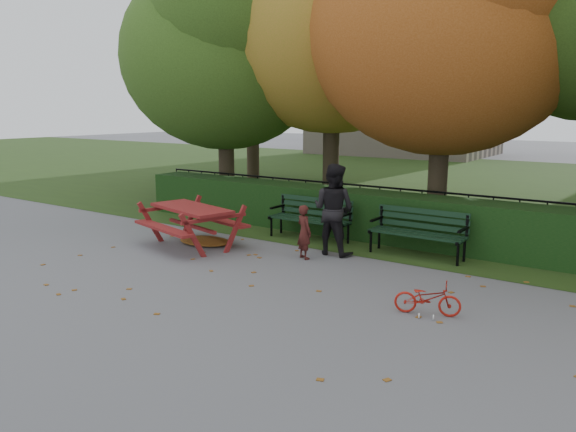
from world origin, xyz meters
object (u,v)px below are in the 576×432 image
Objects in this scene: tree_f at (255,18)px; bench_left at (311,215)px; picnic_table at (191,216)px; bench_right at (419,229)px; child at (304,232)px; bicycle at (428,298)px; tree_a at (227,40)px; adult at (333,209)px; tree_b at (340,0)px; tree_c at (458,7)px.

tree_f is 5.10× the size of bench_left.
picnic_table is (4.23, -7.48, -5.06)m from tree_f.
child is (-1.66, -1.40, -0.02)m from bench_right.
child is 1.14× the size of bicycle.
tree_a reaches higher than child.
picnic_table is at bearing -129.56° from bench_left.
adult is (-1.39, -0.80, 0.35)m from bench_right.
tree_a is at bearing -156.95° from tree_b.
adult is at bearing -60.75° from tree_b.
bench_left is at bearing 64.73° from picnic_table.
child is (1.89, -4.44, -4.90)m from tree_b.
tree_b is 5.87m from bench_left.
child is at bearing -110.81° from tree_c.
tree_a is 3.11m from tree_b.
child reaches higher than bench_right.
bench_right is (3.54, -3.04, -4.88)m from tree_b.
bench_right is (6.29, -1.88, -4.00)m from tree_a.
tree_b is 6.32m from adult.
picnic_table is 2.41m from child.
tree_a is 6.95m from child.
bicycle is (5.30, -0.91, -0.40)m from picnic_table.
child is 0.58× the size of adult.
adult reaches higher than picnic_table.
bench_right is (2.40, 0.00, 0.00)m from bench_left.
tree_b is at bearing 99.02° from picnic_table.
bench_left is 2.40m from bench_right.
tree_a is 0.81× the size of tree_f.
picnic_table is 1.29× the size of adult.
bench_right is 1.04× the size of adult.
tree_f is (-4.69, 2.49, 0.29)m from tree_b.
tree_c is 7.01m from picnic_table.
tree_b is 3.42m from tree_c.
bench_right is 1.78× the size of child.
tree_a reaches higher than bench_right.
tree_c is at bearing 96.70° from bench_right.
bicycle is (9.53, -8.38, -5.46)m from tree_f.
tree_f reaches higher than tree_a.
adult is at bearing -38.42° from bench_left.
tree_a is 4.32× the size of adult.
adult is (1.01, -0.80, 0.35)m from bench_left.
bench_left and bench_right have the same top height.
tree_b is 6.76m from bench_right.
tree_c reaches higher than picnic_table.
tree_c reaches higher than child.
tree_b reaches higher than adult.
tree_f is at bearing -22.48° from child.
tree_f is at bearing 117.98° from tree_a.
picnic_table is (-0.46, -4.98, -4.77)m from tree_b.
tree_c is 3.58× the size of picnic_table.
tree_c is 4.44× the size of bench_right.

